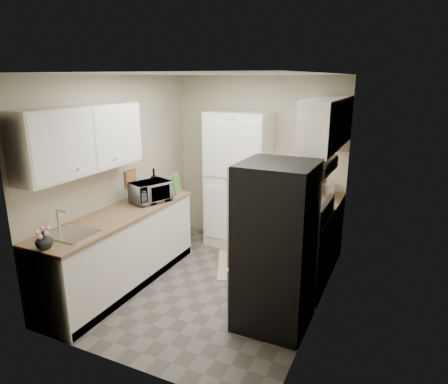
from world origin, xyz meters
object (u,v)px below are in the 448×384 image
object	(u,v)px
electric_range	(298,251)
toaster_oven	(318,189)
refrigerator	(276,247)
microwave	(151,192)
wine_bottle	(154,183)
pantry_cabinet	(238,181)

from	to	relation	value
electric_range	toaster_oven	size ratio (longest dim) A/B	2.76
electric_range	refrigerator	world-z (taller)	refrigerator
electric_range	microwave	size ratio (longest dim) A/B	2.36
electric_range	microwave	xyz separation A→B (m)	(-1.88, -0.27, 0.57)
microwave	electric_range	bearing A→B (deg)	-59.89
wine_bottle	electric_range	bearing A→B (deg)	0.61
wine_bottle	toaster_oven	size ratio (longest dim) A/B	0.84
pantry_cabinet	wine_bottle	world-z (taller)	pantry_cabinet
electric_range	refrigerator	size ratio (longest dim) A/B	0.66
wine_bottle	refrigerator	bearing A→B (deg)	-21.60
refrigerator	electric_range	bearing A→B (deg)	87.52
microwave	toaster_oven	size ratio (longest dim) A/B	1.17
pantry_cabinet	wine_bottle	distance (m)	1.26
microwave	pantry_cabinet	bearing A→B (deg)	-8.79
electric_range	pantry_cabinet	bearing A→B (deg)	141.78
pantry_cabinet	microwave	size ratio (longest dim) A/B	4.17
electric_range	refrigerator	xyz separation A→B (m)	(-0.03, -0.80, 0.37)
refrigerator	microwave	distance (m)	1.93
pantry_cabinet	toaster_oven	bearing A→B (deg)	-4.97
refrigerator	toaster_oven	distance (m)	1.63
refrigerator	toaster_oven	xyz separation A→B (m)	(0.05, 1.62, 0.19)
pantry_cabinet	toaster_oven	xyz separation A→B (m)	(1.19, -0.10, 0.04)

